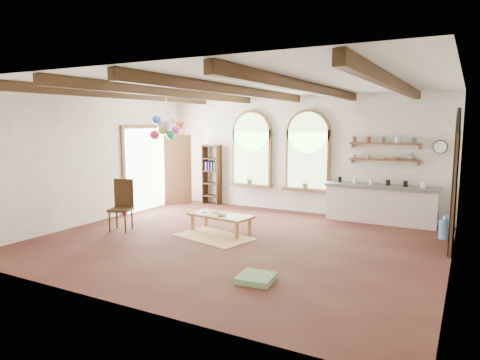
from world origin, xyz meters
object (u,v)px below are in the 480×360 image
Objects in this scene: coffee_table at (221,216)px; side_chair at (121,216)px; balloon_cluster at (167,128)px; kitchen_counter at (381,204)px.

side_chair reaches higher than coffee_table.
balloon_cluster is (-1.72, 0.34, 1.96)m from coffee_table.
kitchen_counter is at bearing 26.97° from balloon_cluster.
kitchen_counter is 5.60m from balloon_cluster.
coffee_table is at bearing -137.52° from kitchen_counter.
kitchen_counter is at bearing 42.48° from coffee_table.
side_chair is at bearing -108.06° from balloon_cluster.
side_chair reaches higher than kitchen_counter.
coffee_table is 2.31m from side_chair.
coffee_table is 2.64m from balloon_cluster.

